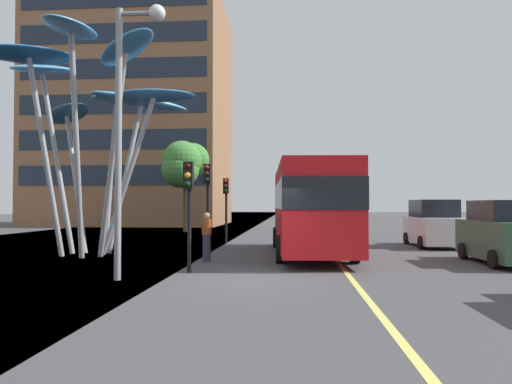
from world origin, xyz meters
name	(u,v)px	position (x,y,z in m)	size (l,w,h in m)	color
ground	(233,281)	(-0.66, 0.00, -0.05)	(120.00, 240.00, 0.10)	#424244
red_bus	(310,204)	(1.63, 6.42, 2.03)	(3.21, 10.22, 3.71)	red
leaf_sculpture	(94,92)	(-7.07, 5.91, 6.57)	(8.43, 8.75, 8.61)	#9EA0A5
traffic_light_kerb_near	(189,192)	(-2.10, 1.01, 2.37)	(0.28, 0.42, 3.26)	black
traffic_light_kerb_far	(207,189)	(-2.57, 6.75, 2.67)	(0.28, 0.42, 3.69)	black
traffic_light_island_mid	(226,196)	(-2.51, 11.87, 2.45)	(0.28, 0.42, 3.37)	black
car_parked_mid	(504,234)	(8.07, 3.95, 1.01)	(1.95, 4.35, 2.15)	#2D5138
car_parked_far	(434,225)	(7.66, 10.60, 1.04)	(2.10, 4.46, 2.24)	silver
street_lamp	(129,105)	(-3.42, -0.42, 4.68)	(1.35, 0.44, 7.35)	gray
tree_pavement_near	(184,164)	(-7.04, 22.08, 5.05)	(3.22, 4.36, 6.73)	brown
pedestrian	(207,237)	(-2.08, 3.90, 0.87)	(0.34, 0.34, 1.72)	#2D3342
backdrop_building	(135,116)	(-15.11, 35.03, 11.17)	(18.20, 13.08, 22.32)	#8E6042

